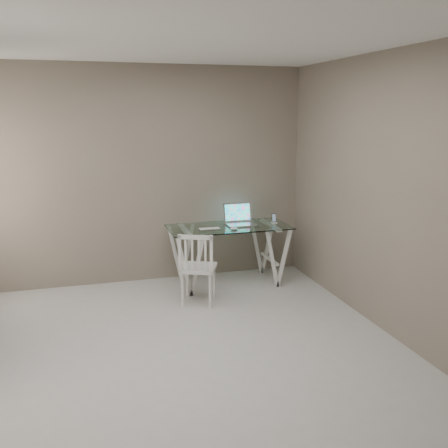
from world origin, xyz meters
name	(u,v)px	position (x,y,z in m)	size (l,w,h in m)	color
room	(177,164)	(-0.06, 0.02, 1.72)	(4.50, 4.52, 2.71)	#ABA9A3
desk	(229,254)	(0.91, 1.80, 0.38)	(1.50, 0.70, 0.75)	silver
chair	(197,265)	(0.37, 1.22, 0.46)	(0.50, 0.50, 0.84)	silver
laptop	(240,219)	(1.08, 1.88, 0.81)	(0.36, 0.31, 0.25)	silver
keyboard	(209,229)	(0.64, 1.72, 0.75)	(0.27, 0.11, 0.01)	silver
mouse	(234,228)	(0.92, 1.61, 0.76)	(0.10, 0.06, 0.03)	white
phone_dock	(274,221)	(1.52, 1.81, 0.78)	(0.07, 0.07, 0.12)	white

